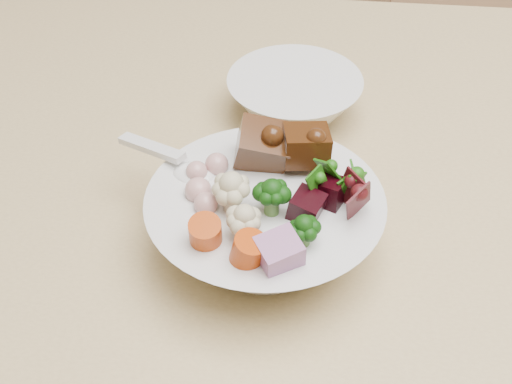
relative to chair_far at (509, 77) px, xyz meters
The scene contains 4 objects.
chair_far is the anchor object (origin of this frame).
food_bowl 0.83m from the chair_far, 109.49° to the right, with size 0.21×0.21×0.11m.
soup_spoon 0.85m from the chair_far, 115.58° to the right, with size 0.11×0.06×0.02m.
side_bowl 0.66m from the chair_far, 117.77° to the right, with size 0.15×0.15×0.05m, color silver, non-canonical shape.
Camera 1 is at (-0.42, -0.45, 1.24)m, focal length 50.00 mm.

